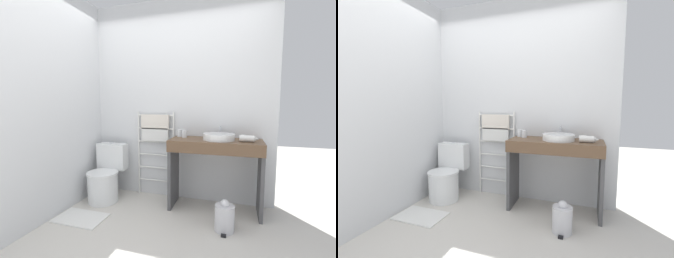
{
  "view_description": "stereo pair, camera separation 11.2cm",
  "coord_description": "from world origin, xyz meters",
  "views": [
    {
      "loc": [
        0.81,
        -1.63,
        1.29
      ],
      "look_at": [
        0.11,
        0.63,
        1.04
      ],
      "focal_mm": 24.0,
      "sensor_mm": 36.0,
      "label": 1
    },
    {
      "loc": [
        0.92,
        -1.59,
        1.29
      ],
      "look_at": [
        0.11,
        0.63,
        1.04
      ],
      "focal_mm": 24.0,
      "sensor_mm": 36.0,
      "label": 2
    }
  ],
  "objects": [
    {
      "name": "hair_dryer",
      "position": [
        0.93,
        1.03,
        0.91
      ],
      "size": [
        0.21,
        0.18,
        0.07
      ],
      "color": "white",
      "rests_on": "vanity_counter"
    },
    {
      "name": "cup_near_wall",
      "position": [
        0.1,
        1.22,
        0.92
      ],
      "size": [
        0.07,
        0.07,
        0.09
      ],
      "color": "white",
      "rests_on": "vanity_counter"
    },
    {
      "name": "sink_basin",
      "position": [
        0.61,
        1.07,
        0.91
      ],
      "size": [
        0.37,
        0.37,
        0.08
      ],
      "color": "white",
      "rests_on": "vanity_counter"
    },
    {
      "name": "toilet",
      "position": [
        -0.88,
        0.96,
        0.31
      ],
      "size": [
        0.42,
        0.55,
        0.75
      ],
      "color": "white",
      "rests_on": "ground_plane"
    },
    {
      "name": "wall_side",
      "position": [
        -1.23,
        0.66,
        1.34
      ],
      "size": [
        0.12,
        1.98,
        2.68
      ],
      "primitive_type": "cube",
      "color": "silver",
      "rests_on": "ground_plane"
    },
    {
      "name": "ground_plane",
      "position": [
        0.0,
        0.0,
        0.0
      ],
      "size": [
        12.0,
        12.0,
        0.0
      ],
      "primitive_type": "plane",
      "color": "beige"
    },
    {
      "name": "bath_mat",
      "position": [
        -0.86,
        0.4,
        0.01
      ],
      "size": [
        0.56,
        0.36,
        0.01
      ],
      "primitive_type": "cube",
      "color": "silver",
      "rests_on": "ground_plane"
    },
    {
      "name": "vanity_counter",
      "position": [
        0.57,
        1.07,
        0.6
      ],
      "size": [
        1.08,
        0.48,
        0.87
      ],
      "color": "brown",
      "rests_on": "ground_plane"
    },
    {
      "name": "trash_bin",
      "position": [
        0.72,
        0.63,
        0.14
      ],
      "size": [
        0.2,
        0.23,
        0.33
      ],
      "color": "silver",
      "rests_on": "ground_plane"
    },
    {
      "name": "towel_radiator",
      "position": [
        -0.27,
        1.28,
        0.86
      ],
      "size": [
        0.54,
        0.06,
        1.19
      ],
      "color": "white",
      "rests_on": "ground_plane"
    },
    {
      "name": "faucet",
      "position": [
        0.61,
        1.27,
        0.97
      ],
      "size": [
        0.02,
        0.1,
        0.15
      ],
      "color": "silver",
      "rests_on": "vanity_counter"
    },
    {
      "name": "wall_back",
      "position": [
        0.0,
        1.39,
        1.34
      ],
      "size": [
        2.58,
        0.12,
        2.68
      ],
      "primitive_type": "cube",
      "color": "silver",
      "rests_on": "ground_plane"
    },
    {
      "name": "cup_near_edge",
      "position": [
        0.17,
        1.16,
        0.92
      ],
      "size": [
        0.07,
        0.07,
        0.09
      ],
      "color": "white",
      "rests_on": "vanity_counter"
    }
  ]
}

